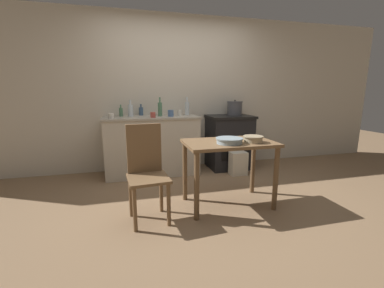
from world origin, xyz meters
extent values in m
plane|color=#896B4C|center=(0.00, 0.00, 0.00)|extent=(14.00, 14.00, 0.00)
cube|color=beige|center=(0.00, 1.58, 1.27)|extent=(8.00, 0.07, 2.55)
cube|color=beige|center=(-0.48, 1.26, 0.45)|extent=(1.45, 0.59, 0.90)
cube|color=#A9A08F|center=(-0.48, 1.26, 0.91)|extent=(1.48, 0.62, 0.03)
cube|color=black|center=(0.85, 1.26, 0.44)|extent=(0.70, 0.58, 0.87)
cube|color=black|center=(0.85, 1.26, 0.89)|extent=(0.74, 0.62, 0.04)
cube|color=black|center=(0.85, 0.96, 0.38)|extent=(0.49, 0.01, 0.36)
cube|color=brown|center=(0.25, -0.15, 0.74)|extent=(1.01, 0.62, 0.03)
cylinder|color=brown|center=(-0.21, -0.42, 0.36)|extent=(0.06, 0.06, 0.73)
cylinder|color=brown|center=(0.71, -0.42, 0.36)|extent=(0.06, 0.06, 0.73)
cylinder|color=brown|center=(-0.21, 0.11, 0.36)|extent=(0.06, 0.06, 0.73)
cylinder|color=brown|center=(0.71, 0.11, 0.36)|extent=(0.06, 0.06, 0.73)
cube|color=brown|center=(-0.68, -0.32, 0.46)|extent=(0.43, 0.43, 0.03)
cube|color=brown|center=(-0.70, -0.13, 0.73)|extent=(0.36, 0.06, 0.52)
cylinder|color=brown|center=(-0.83, -0.49, 0.22)|extent=(0.04, 0.04, 0.44)
cylinder|color=brown|center=(-0.51, -0.47, 0.22)|extent=(0.04, 0.04, 0.44)
cylinder|color=brown|center=(-0.86, -0.16, 0.22)|extent=(0.04, 0.04, 0.44)
cylinder|color=brown|center=(-0.53, -0.14, 0.22)|extent=(0.04, 0.04, 0.44)
cube|color=beige|center=(0.84, 0.83, 0.19)|extent=(0.26, 0.18, 0.37)
cylinder|color=#4C4C51|center=(0.98, 1.34, 1.02)|extent=(0.25, 0.25, 0.21)
cylinder|color=#4C4C51|center=(0.98, 1.34, 1.14)|extent=(0.27, 0.27, 0.02)
sphere|color=black|center=(0.98, 1.34, 1.16)|extent=(0.02, 0.02, 0.02)
cylinder|color=tan|center=(0.49, -0.27, 0.80)|extent=(0.20, 0.20, 0.07)
cylinder|color=tan|center=(0.49, -0.27, 0.83)|extent=(0.22, 0.22, 0.01)
cylinder|color=#93A8B2|center=(0.21, -0.26, 0.79)|extent=(0.28, 0.28, 0.06)
cylinder|color=#8597A0|center=(0.21, -0.26, 0.82)|extent=(0.30, 0.30, 0.01)
cylinder|color=silver|center=(-0.79, 1.33, 1.02)|extent=(0.08, 0.08, 0.19)
cylinder|color=silver|center=(-0.79, 1.33, 1.15)|extent=(0.03, 0.03, 0.07)
cylinder|color=silver|center=(0.13, 1.36, 1.04)|extent=(0.07, 0.07, 0.21)
cylinder|color=silver|center=(0.13, 1.36, 1.18)|extent=(0.03, 0.03, 0.08)
cylinder|color=#517F5B|center=(-0.33, 1.29, 1.04)|extent=(0.07, 0.07, 0.21)
cylinder|color=#517F5B|center=(-0.33, 1.29, 1.18)|extent=(0.03, 0.03, 0.08)
cylinder|color=#3D5675|center=(-0.62, 1.47, 1.00)|extent=(0.07, 0.07, 0.13)
cylinder|color=#3D5675|center=(-0.62, 1.47, 1.09)|extent=(0.03, 0.03, 0.05)
cylinder|color=#517F5B|center=(-0.93, 1.39, 0.99)|extent=(0.06, 0.06, 0.13)
cylinder|color=#517F5B|center=(-0.93, 1.39, 1.09)|extent=(0.02, 0.02, 0.05)
cylinder|color=#4C6B99|center=(-0.18, 1.17, 0.98)|extent=(0.09, 0.09, 0.10)
cylinder|color=#B74C42|center=(-0.47, 1.08, 0.97)|extent=(0.08, 0.08, 0.08)
cylinder|color=silver|center=(-1.07, 1.08, 0.97)|extent=(0.08, 0.08, 0.08)
cylinder|color=silver|center=(-0.03, 1.21, 0.98)|extent=(0.07, 0.07, 0.10)
camera|label=1|loc=(-0.88, -2.80, 1.33)|focal=24.00mm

